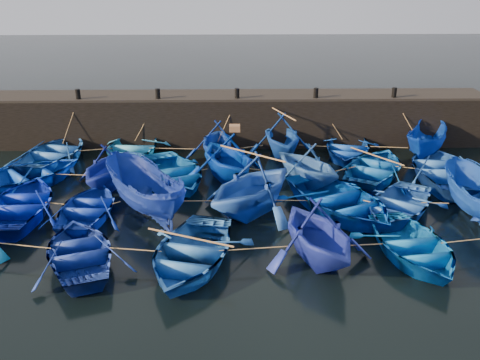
{
  "coord_description": "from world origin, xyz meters",
  "views": [
    {
      "loc": [
        -0.46,
        -17.07,
        8.81
      ],
      "look_at": [
        0.0,
        3.2,
        0.7
      ],
      "focal_mm": 40.0,
      "sensor_mm": 36.0,
      "label": 1
    }
  ],
  "objects_px": {
    "boat_13": "(21,204)",
    "boat_8": "(173,172)",
    "boat_0": "(56,152)",
    "wooden_crate": "(235,128)"
  },
  "relations": [
    {
      "from": "boat_0",
      "to": "boat_13",
      "type": "relative_size",
      "value": 1.02
    },
    {
      "from": "boat_8",
      "to": "wooden_crate",
      "type": "height_order",
      "value": "wooden_crate"
    },
    {
      "from": "boat_8",
      "to": "boat_13",
      "type": "xyz_separation_m",
      "value": [
        -5.41,
        -3.18,
        -0.0
      ]
    },
    {
      "from": "boat_13",
      "to": "wooden_crate",
      "type": "relative_size",
      "value": 10.67
    },
    {
      "from": "boat_0",
      "to": "boat_8",
      "type": "relative_size",
      "value": 1.02
    },
    {
      "from": "boat_0",
      "to": "boat_13",
      "type": "xyz_separation_m",
      "value": [
        0.5,
        -6.04,
        -0.01
      ]
    },
    {
      "from": "boat_13",
      "to": "boat_8",
      "type": "bearing_deg",
      "value": -152.3
    },
    {
      "from": "boat_8",
      "to": "wooden_crate",
      "type": "bearing_deg",
      "value": -17.05
    },
    {
      "from": "boat_0",
      "to": "wooden_crate",
      "type": "distance_m",
      "value": 9.17
    },
    {
      "from": "boat_13",
      "to": "wooden_crate",
      "type": "height_order",
      "value": "wooden_crate"
    }
  ]
}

